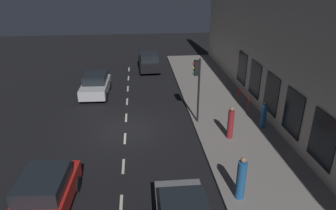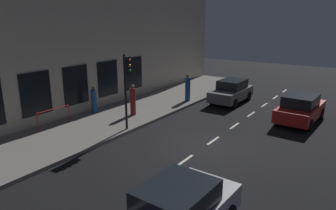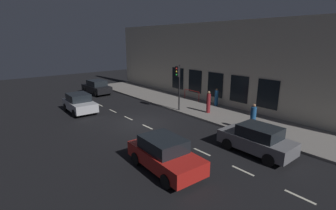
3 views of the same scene
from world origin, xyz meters
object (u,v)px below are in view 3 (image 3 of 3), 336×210
Objects in this scene: parked_car_0 at (257,139)px; pedestrian_0 at (253,118)px; traffic_light at (178,78)px; parked_car_2 at (79,103)px; parked_car_1 at (165,154)px; pedestrian_2 at (216,98)px; pedestrian_1 at (208,103)px; parked_car_3 at (97,87)px.

pedestrian_0 is at bearing 36.19° from parked_car_0.
parked_car_2 is (-6.43, 5.33, -2.12)m from traffic_light.
parked_car_0 is 5.26m from parked_car_1.
pedestrian_0 reaches higher than parked_car_0.
traffic_light reaches higher than pedestrian_0.
parked_car_0 is 9.34m from pedestrian_2.
parked_car_1 is (-6.90, -6.69, -2.12)m from traffic_light.
traffic_light reaches higher than pedestrian_2.
pedestrian_0 is 6.49m from pedestrian_2.
pedestrian_0 is 1.02× the size of pedestrian_1.
parked_car_3 is (-0.29, 19.71, 0.00)m from parked_car_0.
pedestrian_0 reaches higher than parked_car_2.
parked_car_0 and parked_car_2 have the same top height.
parked_car_2 is (0.47, 12.02, -0.00)m from parked_car_1.
traffic_light is 11.60m from parked_car_3.
pedestrian_0 is 4.76m from pedestrian_1.
parked_car_3 is at bearing 8.61° from pedestrian_2.
pedestrian_1 is (3.44, 6.44, 0.21)m from parked_car_0.
pedestrian_1 is (3.74, -13.27, 0.21)m from parked_car_3.
pedestrian_2 is (5.96, -12.28, 0.10)m from parked_car_3.
pedestrian_1 reaches higher than parked_car_2.
parked_car_2 is 0.95× the size of parked_car_3.
pedestrian_0 is at bearing -83.50° from parked_car_3.
parked_car_1 is (-4.93, 1.84, 0.00)m from parked_car_0.
pedestrian_2 is at bearing 149.67° from parked_car_2.
parked_car_1 is 11.98m from pedestrian_2.
parked_car_3 is 2.26× the size of pedestrian_1.
pedestrian_2 is (10.12, -6.44, 0.11)m from parked_car_2.
pedestrian_2 reaches higher than parked_car_0.
parked_car_0 is 3.05m from pedestrian_0.
traffic_light is 2.07× the size of pedestrian_0.
pedestrian_0 reaches higher than parked_car_3.
parked_car_0 and parked_car_3 have the same top height.
parked_car_1 is 1.07× the size of parked_car_2.
traffic_light is 0.99× the size of parked_car_2.
parked_car_1 is at bearing -135.87° from traffic_light.
parked_car_2 is 2.15× the size of pedestrian_1.
pedestrian_0 reaches higher than pedestrian_2.
pedestrian_2 is at bearing 53.10° from parked_car_0.
traffic_light reaches higher than parked_car_3.
parked_car_1 is 18.46m from parked_car_3.
parked_car_1 is 2.24× the size of pedestrian_0.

